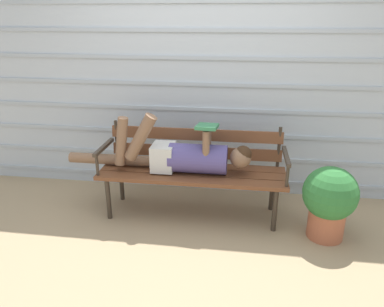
{
  "coord_description": "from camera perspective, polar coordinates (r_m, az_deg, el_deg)",
  "views": [
    {
      "loc": [
        0.43,
        -2.95,
        1.79
      ],
      "look_at": [
        0.0,
        0.1,
        0.62
      ],
      "focal_mm": 34.12,
      "sensor_mm": 36.0,
      "label": 1
    }
  ],
  "objects": [
    {
      "name": "ground_plane",
      "position": [
        3.48,
        -0.24,
        -10.16
      ],
      "size": [
        12.0,
        12.0,
        0.0
      ],
      "primitive_type": "plane",
      "color": "tan"
    },
    {
      "name": "house_siding",
      "position": [
        3.72,
        1.3,
        10.87
      ],
      "size": [
        5.14,
        0.08,
        2.29
      ],
      "color": "#B2BCC6",
      "rests_on": "ground"
    },
    {
      "name": "park_bench",
      "position": [
        3.41,
        0.17,
        -1.83
      ],
      "size": [
        1.71,
        0.51,
        0.83
      ],
      "color": "brown",
      "rests_on": "ground"
    },
    {
      "name": "reclining_person",
      "position": [
        3.31,
        -1.57,
        -0.24
      ],
      "size": [
        1.74,
        0.27,
        0.56
      ],
      "color": "#514784"
    },
    {
      "name": "potted_plant",
      "position": [
        3.26,
        20.68,
        -6.73
      ],
      "size": [
        0.45,
        0.45,
        0.64
      ],
      "color": "#AD5B3D",
      "rests_on": "ground"
    }
  ]
}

